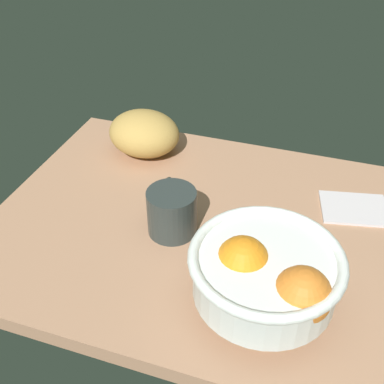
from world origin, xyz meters
TOP-DOWN VIEW (x-y plane):
  - ground_plane at (0.00, 0.00)cm, footprint 80.57×59.99cm
  - fruit_bowl at (12.91, -15.57)cm, footprint 22.56×22.56cm
  - bread_loaf at (-20.96, 19.37)cm, footprint 17.64×15.64cm
  - napkin_folded at (25.05, 12.81)cm, footprint 14.18×11.94cm
  - mug at (-6.15, -3.29)cm, footprint 8.81×12.49cm

SIDE VIEW (x-z plane):
  - ground_plane at x=0.00cm, z-range -3.00..0.00cm
  - napkin_folded at x=25.05cm, z-range 0.00..0.96cm
  - mug at x=-6.15cm, z-range 0.00..8.51cm
  - bread_loaf at x=-20.96cm, z-range 0.00..9.60cm
  - fruit_bowl at x=12.91cm, z-range 0.83..13.01cm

